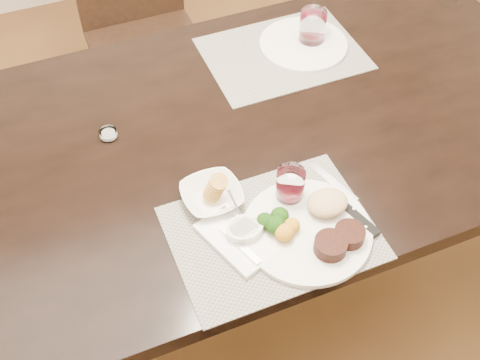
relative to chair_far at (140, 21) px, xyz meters
name	(u,v)px	position (x,y,z in m)	size (l,w,h in m)	color
ground_plane	(230,281)	(0.00, -0.93, -0.50)	(4.50, 4.50, 0.00)	#4B2B18
dining_table	(227,156)	(0.00, -0.93, 0.16)	(2.00, 1.00, 0.75)	black
chair_far	(140,21)	(0.00, 0.00, 0.00)	(0.42, 0.42, 0.90)	black
placemat_near	(272,233)	(-0.02, -1.27, 0.25)	(0.46, 0.34, 0.00)	slate
placemat_far	(283,54)	(0.28, -0.68, 0.25)	(0.46, 0.34, 0.00)	slate
dinner_plate	(314,227)	(0.07, -1.30, 0.27)	(0.30, 0.30, 0.05)	silver
napkin_fork	(236,239)	(-0.10, -1.26, 0.26)	(0.16, 0.21, 0.02)	white
steak_knife	(353,210)	(0.18, -1.29, 0.26)	(0.06, 0.27, 0.01)	white
cracker_bowl	(212,195)	(-0.11, -1.13, 0.27)	(0.15, 0.15, 0.06)	silver
sauce_ramekin	(244,230)	(-0.08, -1.25, 0.27)	(0.09, 0.13, 0.07)	silver
wine_glass_near	(290,187)	(0.06, -1.19, 0.29)	(0.07, 0.07, 0.09)	white
far_plate	(303,44)	(0.35, -0.67, 0.26)	(0.27, 0.27, 0.01)	silver
wine_glass_far	(312,29)	(0.38, -0.67, 0.30)	(0.08, 0.08, 0.11)	white
salt_cellar	(109,134)	(-0.29, -0.82, 0.26)	(0.05, 0.05, 0.02)	white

